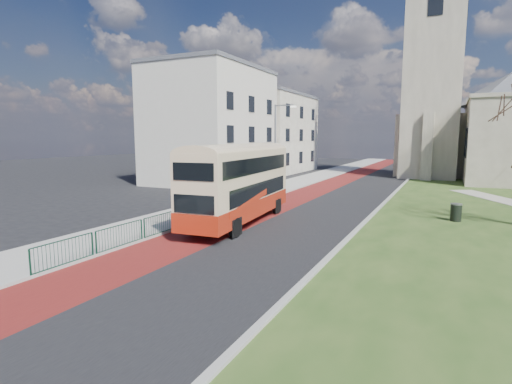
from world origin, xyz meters
The scene contains 13 objects.
ground centered at (0.00, 0.00, 0.00)m, with size 160.00×160.00×0.00m, color black.
road_carriageway centered at (1.50, 20.00, 0.01)m, with size 9.00×120.00×0.01m, color black.
bus_lane centered at (-1.20, 20.00, 0.01)m, with size 3.40×120.00×0.01m, color #591414.
pavement_west centered at (-5.00, 20.00, 0.06)m, with size 4.00×120.00×0.12m, color gray.
kerb_west centered at (-3.00, 20.00, 0.07)m, with size 0.25×120.00×0.13m, color #999993.
kerb_east centered at (6.10, 22.00, 0.07)m, with size 0.25×80.00×0.13m, color #999993.
pedestrian_railing centered at (-2.95, 4.00, 0.55)m, with size 0.07×24.00×1.12m.
gothic_church centered at (12.56, 38.00, 13.13)m, with size 16.38×18.00×40.00m.
street_block_near centered at (-14.00, 22.00, 6.51)m, with size 10.30×14.30×13.00m.
street_block_far centered at (-14.00, 38.00, 5.76)m, with size 10.30×16.30×11.50m.
streetlamp centered at (-4.35, 18.00, 4.59)m, with size 2.13×0.18×8.00m.
bus centered at (-0.64, 3.66, 2.58)m, with size 3.43×10.97×4.51m.
litter_bin centered at (10.96, 9.68, 0.58)m, with size 0.82×0.82×1.08m.
Camera 1 is at (10.41, -16.92, 5.06)m, focal length 28.00 mm.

